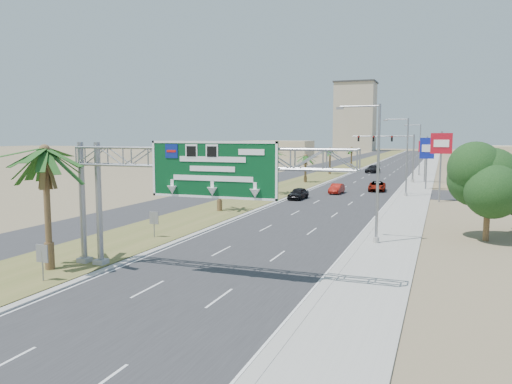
{
  "coord_description": "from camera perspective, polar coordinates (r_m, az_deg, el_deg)",
  "views": [
    {
      "loc": [
        11.79,
        -14.11,
        7.76
      ],
      "look_at": [
        0.69,
        15.47,
        4.2
      ],
      "focal_mm": 35.0,
      "sensor_mm": 36.0,
      "label": 1
    }
  ],
  "objects": [
    {
      "name": "car_mid_lane",
      "position": [
        68.11,
        9.2,
        0.37
      ],
      "size": [
        1.52,
        4.09,
        1.33
      ],
      "primitive_type": "imported",
      "rotation": [
        0.0,
        0.0,
        -0.03
      ],
      "color": "maroon",
      "rests_on": "ground"
    },
    {
      "name": "sign_gantry",
      "position": [
        27.31,
        -7.56,
        2.8
      ],
      "size": [
        16.75,
        1.24,
        7.5
      ],
      "color": "gray",
      "rests_on": "ground"
    },
    {
      "name": "pole_sign_blue",
      "position": [
        76.0,
        18.96,
        4.52
      ],
      "size": [
        2.01,
        0.38,
        7.7
      ],
      "color": "gray",
      "rests_on": "ground"
    },
    {
      "name": "opposing_road",
      "position": [
        127.64,
        7.5,
        2.9
      ],
      "size": [
        8.0,
        300.0,
        0.02
      ],
      "primitive_type": "cube",
      "color": "#28282B",
      "rests_on": "ground"
    },
    {
      "name": "road",
      "position": [
        124.91,
        15.13,
        2.65
      ],
      "size": [
        12.0,
        300.0,
        0.02
      ],
      "primitive_type": "cube",
      "color": "#28282B",
      "rests_on": "ground"
    },
    {
      "name": "streetlight_far",
      "position": [
        102.25,
        18.09,
        4.4
      ],
      "size": [
        3.27,
        0.44,
        10.0
      ],
      "color": "gray",
      "rests_on": "ground"
    },
    {
      "name": "median_signback_a",
      "position": [
        28.78,
        -23.25,
        -6.77
      ],
      "size": [
        0.75,
        0.08,
        2.08
      ],
      "color": "gray",
      "rests_on": "ground"
    },
    {
      "name": "palm_row_f",
      "position": [
        125.96,
        10.87,
        4.93
      ],
      "size": [
        3.99,
        3.99,
        5.75
      ],
      "color": "brown",
      "rests_on": "ground"
    },
    {
      "name": "palm_near",
      "position": [
        30.5,
        -23.01,
        4.36
      ],
      "size": [
        5.7,
        5.7,
        8.35
      ],
      "color": "brown",
      "rests_on": "ground"
    },
    {
      "name": "streetlight_mid",
      "position": [
        66.33,
        16.69,
        3.51
      ],
      "size": [
        3.27,
        0.44,
        10.0
      ],
      "color": "gray",
      "rests_on": "ground"
    },
    {
      "name": "signal_mast",
      "position": [
        86.39,
        16.21,
        4.25
      ],
      "size": [
        10.28,
        0.71,
        8.0
      ],
      "color": "gray",
      "rests_on": "ground"
    },
    {
      "name": "tower_distant",
      "position": [
        267.89,
        11.27,
        8.39
      ],
      "size": [
        20.0,
        16.0,
        35.0
      ],
      "primitive_type": "cube",
      "color": "tan",
      "rests_on": "ground"
    },
    {
      "name": "palm_row_e",
      "position": [
        101.41,
        8.47,
        4.85
      ],
      "size": [
        3.99,
        3.99,
        6.15
      ],
      "color": "brown",
      "rests_on": "ground"
    },
    {
      "name": "median_grass",
      "position": [
        126.24,
        10.6,
        2.82
      ],
      "size": [
        7.0,
        300.0,
        0.12
      ],
      "primitive_type": "cube",
      "color": "#555C28",
      "rests_on": "ground"
    },
    {
      "name": "car_far",
      "position": [
        108.0,
        13.2,
        2.56
      ],
      "size": [
        2.91,
        5.71,
        1.59
      ],
      "primitive_type": "imported",
      "rotation": [
        0.0,
        0.0,
        -0.13
      ],
      "color": "black",
      "rests_on": "ground"
    },
    {
      "name": "car_left_lane",
      "position": [
        61.38,
        4.84,
        -0.18
      ],
      "size": [
        1.94,
        4.29,
        1.43
      ],
      "primitive_type": "imported",
      "rotation": [
        0.0,
        0.0,
        -0.06
      ],
      "color": "black",
      "rests_on": "ground"
    },
    {
      "name": "car_right_lane",
      "position": [
        72.32,
        13.66,
        0.64
      ],
      "size": [
        2.67,
        5.12,
        1.37
      ],
      "primitive_type": "imported",
      "rotation": [
        0.0,
        0.0,
        0.08
      ],
      "color": "gray",
      "rests_on": "ground"
    },
    {
      "name": "building_distant_left",
      "position": [
        183.2,
        2.51,
        4.94
      ],
      "size": [
        24.0,
        14.0,
        6.0
      ],
      "primitive_type": "cube",
      "color": "tan",
      "rests_on": "ground"
    },
    {
      "name": "pole_sign_red_far",
      "position": [
        87.7,
        18.8,
        4.65
      ],
      "size": [
        2.21,
        0.41,
        7.13
      ],
      "color": "gray",
      "rests_on": "ground"
    },
    {
      "name": "palm_row_d",
      "position": [
        82.96,
        5.69,
        4.09
      ],
      "size": [
        3.99,
        3.99,
        5.45
      ],
      "color": "brown",
      "rests_on": "ground"
    },
    {
      "name": "median_signback_b",
      "position": [
        38.5,
        -11.58,
        -3.13
      ],
      "size": [
        0.75,
        0.08,
        2.08
      ],
      "color": "gray",
      "rests_on": "ground"
    },
    {
      "name": "pole_sign_red_near",
      "position": [
        62.09,
        20.41,
        4.83
      ],
      "size": [
        2.41,
        0.44,
        8.29
      ],
      "color": "gray",
      "rests_on": "ground"
    },
    {
      "name": "palm_row_c",
      "position": [
        65.69,
        1.65,
        4.6
      ],
      "size": [
        3.99,
        3.99,
        6.75
      ],
      "color": "brown",
      "rests_on": "ground"
    },
    {
      "name": "streetlight_near",
      "position": [
        36.52,
        13.43,
        1.44
      ],
      "size": [
        3.27,
        0.44,
        10.0
      ],
      "color": "gray",
      "rests_on": "ground"
    },
    {
      "name": "oak_near",
      "position": [
        40.37,
        25.06,
        1.23
      ],
      "size": [
        4.5,
        4.5,
        6.8
      ],
      "color": "brown",
      "rests_on": "ground"
    },
    {
      "name": "ground",
      "position": [
        19.96,
        -18.57,
        -16.8
      ],
      "size": [
        600.0,
        600.0,
        0.0
      ],
      "primitive_type": "plane",
      "color": "#8C7A59",
      "rests_on": "ground"
    },
    {
      "name": "palm_row_b",
      "position": [
        50.87,
        -4.22,
        3.19
      ],
      "size": [
        3.99,
        3.99,
        5.95
      ],
      "color": "brown",
      "rests_on": "ground"
    },
    {
      "name": "sidewalk_right",
      "position": [
        124.39,
        19.03,
        2.53
      ],
      "size": [
        4.0,
        300.0,
        0.1
      ],
      "primitive_type": "cube",
      "color": "#9E9B93",
      "rests_on": "ground"
    }
  ]
}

